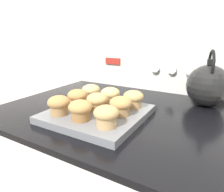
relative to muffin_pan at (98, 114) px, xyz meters
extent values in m
cube|color=white|center=(0.00, 0.48, 0.26)|extent=(8.00, 0.05, 2.40)
cube|color=black|center=(0.00, 0.12, -0.02)|extent=(0.78, 0.67, 0.02)
cube|color=white|center=(0.00, 0.43, 0.10)|extent=(0.76, 0.05, 0.22)
cube|color=#B72D23|center=(-0.17, 0.40, 0.12)|extent=(0.08, 0.01, 0.03)
cylinder|color=white|center=(0.06, 0.39, 0.10)|extent=(0.04, 0.02, 0.04)
cylinder|color=white|center=(0.13, 0.39, 0.10)|extent=(0.04, 0.02, 0.04)
cylinder|color=white|center=(0.21, 0.39, 0.10)|extent=(0.04, 0.02, 0.04)
cylinder|color=white|center=(0.28, 0.39, 0.10)|extent=(0.04, 0.02, 0.04)
cube|color=slate|center=(0.00, 0.00, 0.00)|extent=(0.29, 0.29, 0.02)
cylinder|color=#A37A4C|center=(-0.08, -0.08, 0.03)|extent=(0.05, 0.05, 0.03)
ellipsoid|color=#B2844C|center=(-0.08, -0.08, 0.05)|extent=(0.07, 0.07, 0.04)
cylinder|color=olive|center=(0.00, -0.08, 0.03)|extent=(0.05, 0.05, 0.03)
ellipsoid|color=tan|center=(0.00, -0.08, 0.05)|extent=(0.07, 0.07, 0.04)
cylinder|color=tan|center=(0.09, -0.09, 0.03)|extent=(0.05, 0.05, 0.03)
ellipsoid|color=tan|center=(0.09, -0.09, 0.05)|extent=(0.07, 0.07, 0.04)
cylinder|color=tan|center=(-0.08, 0.00, 0.03)|extent=(0.05, 0.05, 0.03)
ellipsoid|color=#B2844C|center=(-0.08, 0.00, 0.05)|extent=(0.07, 0.07, 0.04)
cylinder|color=#A37A4C|center=(0.00, 0.00, 0.03)|extent=(0.05, 0.05, 0.03)
ellipsoid|color=tan|center=(0.00, 0.00, 0.05)|extent=(0.07, 0.07, 0.04)
cylinder|color=#A37A4C|center=(0.08, 0.00, 0.03)|extent=(0.05, 0.05, 0.03)
ellipsoid|color=tan|center=(0.08, 0.00, 0.05)|extent=(0.07, 0.07, 0.04)
cylinder|color=tan|center=(-0.09, 0.08, 0.03)|extent=(0.05, 0.05, 0.03)
ellipsoid|color=tan|center=(-0.09, 0.08, 0.05)|extent=(0.07, 0.07, 0.04)
cylinder|color=tan|center=(0.00, 0.08, 0.03)|extent=(0.05, 0.05, 0.03)
ellipsoid|color=tan|center=(0.00, 0.08, 0.05)|extent=(0.07, 0.07, 0.04)
cylinder|color=tan|center=(0.09, 0.08, 0.03)|extent=(0.05, 0.05, 0.03)
ellipsoid|color=tan|center=(0.09, 0.08, 0.05)|extent=(0.07, 0.07, 0.04)
sphere|color=black|center=(0.29, 0.30, 0.07)|extent=(0.15, 0.15, 0.15)
cylinder|color=black|center=(0.29, 0.30, 0.15)|extent=(0.03, 0.03, 0.02)
cone|color=black|center=(0.27, 0.36, 0.08)|extent=(0.05, 0.09, 0.06)
torus|color=black|center=(0.29, 0.30, 0.14)|extent=(0.03, 0.12, 0.12)
camera|label=1|loc=(0.34, -0.49, 0.24)|focal=32.00mm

